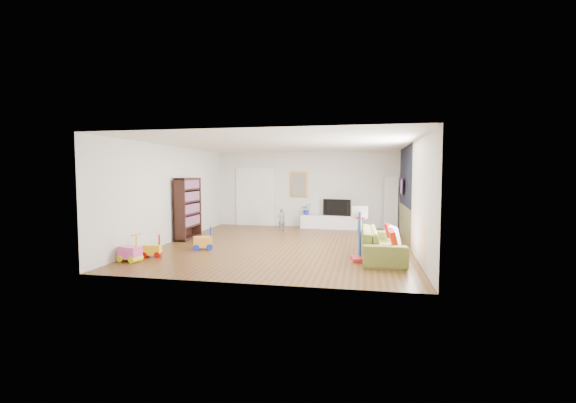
% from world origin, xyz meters
% --- Properties ---
extents(floor, '(6.50, 7.50, 0.00)m').
position_xyz_m(floor, '(0.00, 0.00, 0.00)').
color(floor, brown).
rests_on(floor, ground).
extents(ceiling, '(6.50, 7.50, 0.00)m').
position_xyz_m(ceiling, '(0.00, 0.00, 2.70)').
color(ceiling, white).
rests_on(ceiling, ground).
extents(wall_back, '(6.50, 0.00, 2.70)m').
position_xyz_m(wall_back, '(0.00, 3.75, 1.35)').
color(wall_back, silver).
rests_on(wall_back, ground).
extents(wall_front, '(6.50, 0.00, 2.70)m').
position_xyz_m(wall_front, '(0.00, -3.75, 1.35)').
color(wall_front, silver).
rests_on(wall_front, ground).
extents(wall_left, '(0.00, 7.50, 2.70)m').
position_xyz_m(wall_left, '(-3.25, 0.00, 1.35)').
color(wall_left, silver).
rests_on(wall_left, ground).
extents(wall_right, '(0.00, 7.50, 2.70)m').
position_xyz_m(wall_right, '(3.25, 0.00, 1.35)').
color(wall_right, silver).
rests_on(wall_right, ground).
extents(navy_accent, '(0.01, 3.20, 1.70)m').
position_xyz_m(navy_accent, '(3.23, 1.40, 1.85)').
color(navy_accent, black).
rests_on(navy_accent, wall_right).
extents(olive_wainscot, '(0.01, 3.20, 1.00)m').
position_xyz_m(olive_wainscot, '(3.23, 1.40, 0.50)').
color(olive_wainscot, brown).
rests_on(olive_wainscot, wall_right).
extents(doorway, '(1.45, 0.06, 2.10)m').
position_xyz_m(doorway, '(-1.90, 3.71, 1.05)').
color(doorway, white).
rests_on(doorway, ground).
extents(painting_back, '(0.62, 0.06, 0.92)m').
position_xyz_m(painting_back, '(-0.25, 3.71, 1.55)').
color(painting_back, gold).
rests_on(painting_back, wall_back).
extents(artwork_right, '(0.04, 0.56, 0.46)m').
position_xyz_m(artwork_right, '(3.17, 1.60, 1.55)').
color(artwork_right, '#7F3F8C').
rests_on(artwork_right, wall_right).
extents(media_console, '(2.01, 0.59, 0.46)m').
position_xyz_m(media_console, '(0.90, 3.41, 0.23)').
color(media_console, white).
rests_on(media_console, ground).
extents(tall_cabinet, '(0.45, 0.45, 1.84)m').
position_xyz_m(tall_cabinet, '(2.97, 3.37, 0.92)').
color(tall_cabinet, silver).
rests_on(tall_cabinet, ground).
extents(bookshelf, '(0.37, 1.24, 1.80)m').
position_xyz_m(bookshelf, '(-3.02, 0.45, 0.90)').
color(bookshelf, black).
rests_on(bookshelf, ground).
extents(sofa, '(0.93, 2.31, 0.67)m').
position_xyz_m(sofa, '(2.50, -1.16, 0.34)').
color(sofa, olive).
rests_on(sofa, ground).
extents(basketball_hoop, '(0.50, 0.57, 1.20)m').
position_xyz_m(basketball_hoop, '(2.02, -1.57, 0.60)').
color(basketball_hoop, '#AF2023').
rests_on(basketball_hoop, ground).
extents(ride_on_yellow, '(0.45, 0.34, 0.54)m').
position_xyz_m(ride_on_yellow, '(-2.72, -2.08, 0.27)').
color(ride_on_yellow, yellow).
rests_on(ride_on_yellow, ground).
extents(ride_on_orange, '(0.54, 0.45, 0.61)m').
position_xyz_m(ride_on_orange, '(-1.93, -1.03, 0.31)').
color(ride_on_orange, gold).
rests_on(ride_on_orange, ground).
extents(ride_on_pink, '(0.52, 0.38, 0.62)m').
position_xyz_m(ride_on_pink, '(-2.94, -2.60, 0.31)').
color(ride_on_pink, '#F052AA').
rests_on(ride_on_pink, ground).
extents(child, '(0.33, 0.32, 0.77)m').
position_xyz_m(child, '(-0.64, 2.54, 0.38)').
color(child, slate).
rests_on(child, ground).
extents(tv, '(1.00, 0.38, 0.58)m').
position_xyz_m(tv, '(1.18, 3.45, 0.75)').
color(tv, black).
rests_on(tv, media_console).
extents(vase_plant, '(0.41, 0.37, 0.40)m').
position_xyz_m(vase_plant, '(0.08, 3.44, 0.66)').
color(vase_plant, '#1C3596').
rests_on(vase_plant, media_console).
extents(pillow_left, '(0.12, 0.40, 0.39)m').
position_xyz_m(pillow_left, '(2.69, -1.85, 0.53)').
color(pillow_left, red).
rests_on(pillow_left, sofa).
extents(pillow_center, '(0.21, 0.40, 0.39)m').
position_xyz_m(pillow_center, '(2.76, -1.13, 0.53)').
color(pillow_center, white).
rests_on(pillow_center, sofa).
extents(pillow_right, '(0.19, 0.35, 0.34)m').
position_xyz_m(pillow_right, '(2.70, -0.54, 0.53)').
color(pillow_right, '#AC0514').
rests_on(pillow_right, sofa).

